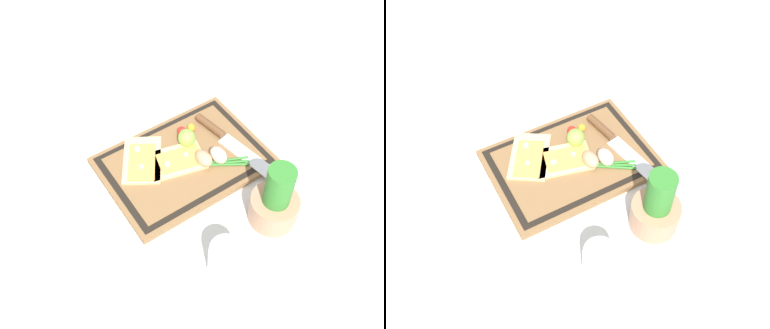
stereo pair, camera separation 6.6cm
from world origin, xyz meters
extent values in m
plane|color=silver|center=(0.00, 0.00, 0.00)|extent=(6.00, 6.00, 0.00)
cube|color=brown|center=(0.00, 0.00, 0.01)|extent=(0.43, 0.30, 0.02)
cube|color=black|center=(0.00, 0.00, 0.02)|extent=(0.40, 0.28, 0.00)
cube|color=brown|center=(0.00, 0.00, 0.02)|extent=(0.37, 0.25, 0.00)
cube|color=#DBBC7F|center=(0.10, -0.06, 0.02)|extent=(0.17, 0.19, 0.01)
cube|color=#E08E47|center=(0.10, -0.05, 0.03)|extent=(0.12, 0.14, 0.00)
sphere|color=silver|center=(0.09, -0.09, 0.04)|extent=(0.02, 0.02, 0.02)
sphere|color=silver|center=(0.11, -0.03, 0.04)|extent=(0.01, 0.01, 0.01)
cube|color=#DBBC7F|center=(0.02, -0.01, 0.02)|extent=(0.17, 0.13, 0.01)
cube|color=#E08E47|center=(0.01, 0.00, 0.03)|extent=(0.13, 0.10, 0.00)
sphere|color=silver|center=(0.05, 0.00, 0.04)|extent=(0.02, 0.02, 0.02)
sphere|color=silver|center=(-0.01, 0.00, 0.04)|extent=(0.01, 0.01, 0.01)
cube|color=silver|center=(-0.15, 0.09, 0.02)|extent=(0.07, 0.19, 0.00)
cylinder|color=brown|center=(-0.12, -0.05, 0.03)|extent=(0.04, 0.10, 0.02)
ellipsoid|color=tan|center=(-0.04, 0.04, 0.04)|extent=(0.04, 0.06, 0.04)
ellipsoid|color=beige|center=(-0.07, 0.05, 0.04)|extent=(0.04, 0.06, 0.04)
sphere|color=#7FB742|center=(-0.04, -0.04, 0.05)|extent=(0.05, 0.05, 0.05)
sphere|color=red|center=(-0.04, -0.08, 0.03)|extent=(0.03, 0.03, 0.03)
sphere|color=gold|center=(-0.07, -0.08, 0.03)|extent=(0.02, 0.02, 0.02)
cylinder|color=#2D7528|center=(0.00, 0.03, 0.02)|extent=(0.27, 0.18, 0.01)
cylinder|color=#2D7528|center=(0.00, 0.03, 0.02)|extent=(0.28, 0.16, 0.01)
cylinder|color=#2D7528|center=(0.00, 0.03, 0.02)|extent=(0.29, 0.14, 0.01)
cylinder|color=#AD7A5B|center=(-0.09, 0.26, 0.04)|extent=(0.12, 0.12, 0.07)
cylinder|color=#2D7528|center=(-0.09, 0.26, 0.11)|extent=(0.07, 0.07, 0.15)
cylinder|color=silver|center=(0.09, 0.31, 0.05)|extent=(0.07, 0.07, 0.09)
cylinder|color=olive|center=(0.09, 0.31, 0.02)|extent=(0.07, 0.07, 0.03)
cylinder|color=silver|center=(0.09, 0.31, 0.10)|extent=(0.07, 0.07, 0.01)
camera|label=1|loc=(0.40, 0.64, 0.95)|focal=42.00mm
camera|label=2|loc=(0.35, 0.67, 0.95)|focal=42.00mm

